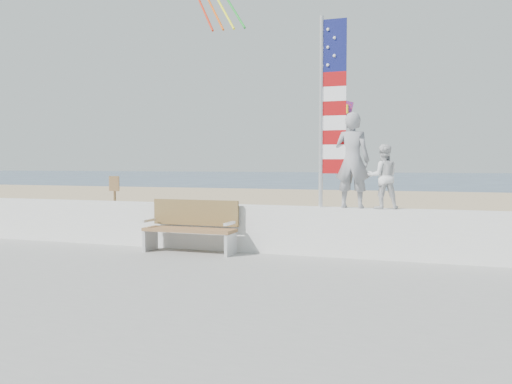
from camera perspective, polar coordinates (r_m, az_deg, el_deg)
ground at (r=8.82m, az=-5.15°, el=-9.35°), size 220.00×220.00×0.00m
sand at (r=17.32m, az=7.23°, el=-3.14°), size 90.00×40.00×0.08m
boardwalk at (r=5.53m, az=-23.20°, el=-15.77°), size 50.00×12.40×0.10m
seawall at (r=10.55m, az=-0.67°, el=-3.84°), size 30.00×0.35×0.90m
adult at (r=9.97m, az=10.08°, el=3.30°), size 0.65×0.45×1.73m
child at (r=9.90m, az=13.24°, el=1.58°), size 0.66×0.58×1.15m
bench at (r=10.52m, az=-6.81°, el=-3.55°), size 1.80×0.57×1.00m
flag at (r=10.12m, az=7.59°, el=9.26°), size 0.50×0.08×3.50m
parafoil_kite at (r=14.32m, az=8.57°, el=8.75°), size 0.86×0.59×0.59m
sign at (r=15.67m, az=-14.66°, el=-0.54°), size 0.32×0.07×1.46m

